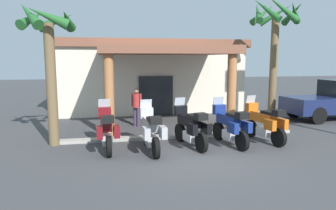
# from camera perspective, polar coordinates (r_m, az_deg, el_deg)

# --- Properties ---
(ground_plane) EXTENTS (80.00, 80.00, 0.00)m
(ground_plane) POSITION_cam_1_polar(r_m,az_deg,el_deg) (9.90, 4.76, -9.28)
(ground_plane) COLOR #424244
(motel_building) EXTENTS (10.46, 10.00, 4.03)m
(motel_building) POSITION_cam_1_polar(r_m,az_deg,el_deg) (18.91, -3.36, 5.60)
(motel_building) COLOR silver
(motel_building) RESTS_ON ground_plane
(motorcycle_maroon) EXTENTS (0.73, 2.21, 1.61)m
(motorcycle_maroon) POSITION_cam_1_polar(r_m,az_deg,el_deg) (10.53, -11.04, -4.39)
(motorcycle_maroon) COLOR black
(motorcycle_maroon) RESTS_ON ground_plane
(motorcycle_silver) EXTENTS (0.72, 2.21, 1.61)m
(motorcycle_silver) POSITION_cam_1_polar(r_m,az_deg,el_deg) (10.23, -3.10, -4.63)
(motorcycle_silver) COLOR black
(motorcycle_silver) RESTS_ON ground_plane
(motorcycle_black) EXTENTS (0.93, 2.19, 1.61)m
(motorcycle_black) POSITION_cam_1_polar(r_m,az_deg,el_deg) (10.79, 4.10, -3.95)
(motorcycle_black) COLOR black
(motorcycle_black) RESTS_ON ground_plane
(motorcycle_blue) EXTENTS (0.84, 2.20, 1.61)m
(motorcycle_blue) POSITION_cam_1_polar(r_m,az_deg,el_deg) (11.18, 11.17, -3.66)
(motorcycle_blue) COLOR black
(motorcycle_blue) RESTS_ON ground_plane
(motorcycle_orange) EXTENTS (0.89, 2.20, 1.61)m
(motorcycle_orange) POSITION_cam_1_polar(r_m,az_deg,el_deg) (11.95, 17.06, -3.09)
(motorcycle_orange) COLOR black
(motorcycle_orange) RESTS_ON ground_plane
(pedestrian) EXTENTS (0.43, 0.37, 1.73)m
(pedestrian) POSITION_cam_1_polar(r_m,az_deg,el_deg) (14.04, -5.72, 0.15)
(pedestrian) COLOR #3F334C
(pedestrian) RESTS_ON ground_plane
(palm_tree_near_portico) EXTENTS (2.70, 2.70, 6.03)m
(palm_tree_near_portico) POSITION_cam_1_polar(r_m,az_deg,el_deg) (17.18, 18.79, 12.64)
(palm_tree_near_portico) COLOR brown
(palm_tree_near_portico) RESTS_ON ground_plane
(palm_tree_roadside) EXTENTS (1.87, 1.93, 4.90)m
(palm_tree_roadside) POSITION_cam_1_polar(r_m,az_deg,el_deg) (11.44, -20.79, 10.12)
(palm_tree_roadside) COLOR brown
(palm_tree_roadside) RESTS_ON ground_plane
(curb_strip) EXTENTS (9.03, 0.36, 0.12)m
(curb_strip) POSITION_cam_1_polar(r_m,az_deg,el_deg) (12.18, 2.39, -5.59)
(curb_strip) COLOR #ADA89E
(curb_strip) RESTS_ON ground_plane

